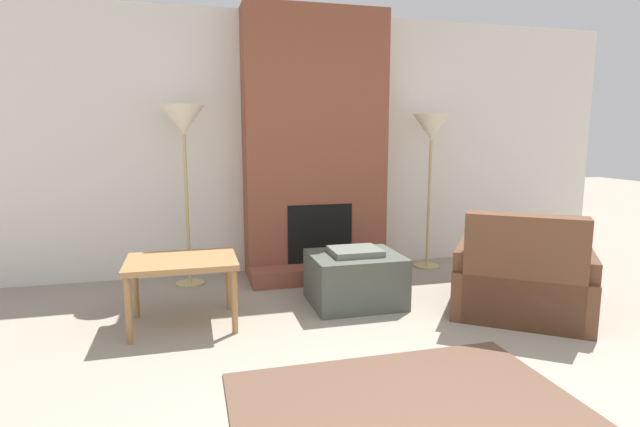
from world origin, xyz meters
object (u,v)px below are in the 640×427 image
object	(u,v)px
ottoman	(355,278)
side_table	(182,267)
floor_lamp_left	(184,128)
armchair	(522,281)
floor_lamp_right	(431,134)

from	to	relation	value
ottoman	side_table	distance (m)	1.41
side_table	floor_lamp_left	xyz separation A→B (m)	(0.05, 1.05, 1.02)
armchair	floor_lamp_left	xyz separation A→B (m)	(-2.55, 1.45, 1.21)
ottoman	floor_lamp_right	xyz separation A→B (m)	(1.12, 0.91, 1.19)
ottoman	side_table	bearing A→B (deg)	-174.42
side_table	ottoman	bearing A→B (deg)	5.58
side_table	armchair	bearing A→B (deg)	-8.83
floor_lamp_right	floor_lamp_left	bearing A→B (deg)	180.00
ottoman	floor_lamp_left	bearing A→B (deg)	145.69
side_table	floor_lamp_left	world-z (taller)	floor_lamp_left
ottoman	armchair	xyz separation A→B (m)	(1.21, -0.54, 0.03)
floor_lamp_left	armchair	bearing A→B (deg)	-29.65
side_table	floor_lamp_left	size ratio (longest dim) A/B	0.47
ottoman	floor_lamp_left	xyz separation A→B (m)	(-1.34, 0.91, 1.24)
ottoman	armchair	distance (m)	1.33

